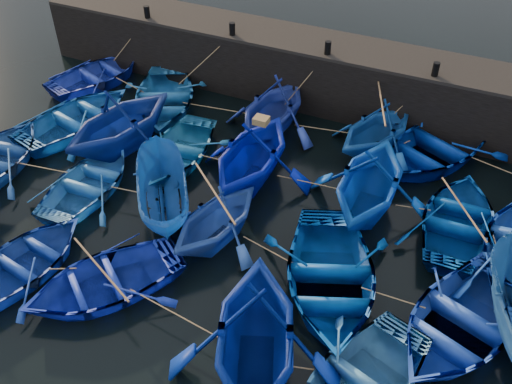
% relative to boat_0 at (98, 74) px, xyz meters
% --- Properties ---
extents(ground, '(120.00, 120.00, 0.00)m').
position_rel_boat_0_xyz_m(ground, '(9.69, -7.79, -0.47)').
color(ground, black).
rests_on(ground, ground).
extents(quay_wall, '(26.00, 2.50, 2.50)m').
position_rel_boat_0_xyz_m(quay_wall, '(9.69, 2.71, 0.78)').
color(quay_wall, black).
rests_on(quay_wall, ground).
extents(quay_top, '(26.00, 2.50, 0.12)m').
position_rel_boat_0_xyz_m(quay_top, '(9.69, 2.71, 2.09)').
color(quay_top, black).
rests_on(quay_top, quay_wall).
extents(bollard_0, '(0.24, 0.24, 0.50)m').
position_rel_boat_0_xyz_m(bollard_0, '(1.69, 1.81, 2.40)').
color(bollard_0, black).
rests_on(bollard_0, quay_top).
extents(bollard_1, '(0.24, 0.24, 0.50)m').
position_rel_boat_0_xyz_m(bollard_1, '(5.69, 1.81, 2.40)').
color(bollard_1, black).
rests_on(bollard_1, quay_top).
extents(bollard_2, '(0.24, 0.24, 0.50)m').
position_rel_boat_0_xyz_m(bollard_2, '(9.69, 1.81, 2.40)').
color(bollard_2, black).
rests_on(bollard_2, quay_top).
extents(bollard_3, '(0.24, 0.24, 0.50)m').
position_rel_boat_0_xyz_m(bollard_3, '(13.69, 1.81, 2.40)').
color(bollard_3, black).
rests_on(bollard_3, quay_top).
extents(boat_0, '(4.61, 5.37, 0.94)m').
position_rel_boat_0_xyz_m(boat_0, '(0.00, 0.00, 0.00)').
color(boat_0, '#1A2EA0').
rests_on(boat_0, ground).
extents(boat_1, '(5.55, 6.16, 1.05)m').
position_rel_boat_0_xyz_m(boat_1, '(3.73, -0.62, 0.06)').
color(boat_1, '#1C61A5').
rests_on(boat_1, ground).
extents(boat_2, '(4.06, 4.60, 2.26)m').
position_rel_boat_0_xyz_m(boat_2, '(8.39, -0.24, 0.66)').
color(boat_2, '#213699').
rests_on(boat_2, ground).
extents(boat_3, '(4.62, 4.92, 2.07)m').
position_rel_boat_0_xyz_m(boat_3, '(12.32, 0.12, 0.57)').
color(boat_3, '#124DA4').
rests_on(boat_3, ground).
extents(boat_4, '(5.87, 6.60, 1.13)m').
position_rel_boat_0_xyz_m(boat_4, '(14.38, 0.56, 0.10)').
color(boat_4, navy).
rests_on(boat_4, ground).
extents(boat_6, '(4.69, 5.72, 1.04)m').
position_rel_boat_0_xyz_m(boat_6, '(1.47, -3.25, 0.05)').
color(boat_6, '#124F92').
rests_on(boat_6, ground).
extents(boat_7, '(5.13, 5.63, 2.53)m').
position_rel_boat_0_xyz_m(boat_7, '(3.86, -3.61, 0.79)').
color(boat_7, navy).
rests_on(boat_7, ground).
extents(boat_8, '(3.53, 4.65, 0.91)m').
position_rel_boat_0_xyz_m(boat_8, '(6.03, -3.43, -0.02)').
color(boat_8, '#2074BD').
rests_on(boat_8, ground).
extents(boat_9, '(4.04, 4.68, 2.46)m').
position_rel_boat_0_xyz_m(boat_9, '(9.00, -3.35, 0.76)').
color(boat_9, '#0010A0').
rests_on(boat_9, ground).
extents(boat_10, '(4.16, 4.80, 2.48)m').
position_rel_boat_0_xyz_m(boat_10, '(12.99, -3.15, 0.77)').
color(boat_10, '#043CAC').
rests_on(boat_10, ground).
extents(boat_11, '(3.35, 4.63, 0.95)m').
position_rel_boat_0_xyz_m(boat_11, '(15.84, -2.95, 0.01)').
color(boat_11, navy).
rests_on(boat_11, ground).
extents(boat_14, '(3.19, 4.37, 0.89)m').
position_rel_boat_0_xyz_m(boat_14, '(4.30, -6.18, -0.03)').
color(boat_14, blue).
rests_on(boat_14, ground).
extents(boat_15, '(3.82, 4.44, 1.66)m').
position_rel_boat_0_xyz_m(boat_15, '(7.08, -6.05, 0.36)').
color(boat_15, '#154C92').
rests_on(boat_15, ground).
extents(boat_16, '(3.89, 4.27, 1.92)m').
position_rel_boat_0_xyz_m(boat_16, '(9.24, -6.45, 0.49)').
color(boat_16, '#2249A8').
rests_on(boat_16, ground).
extents(boat_17, '(5.50, 6.32, 1.10)m').
position_rel_boat_0_xyz_m(boat_17, '(12.99, -6.89, 0.08)').
color(boat_17, '#003B8D').
rests_on(boat_17, ground).
extents(boat_18, '(5.07, 5.97, 1.05)m').
position_rel_boat_0_xyz_m(boat_18, '(16.51, -6.85, 0.06)').
color(boat_18, blue).
rests_on(boat_18, ground).
extents(boat_21, '(3.60, 4.59, 0.87)m').
position_rel_boat_0_xyz_m(boat_21, '(4.87, -9.90, -0.04)').
color(boat_21, navy).
rests_on(boat_21, ground).
extents(boat_22, '(5.25, 5.53, 0.93)m').
position_rel_boat_0_xyz_m(boat_22, '(7.35, -9.55, -0.00)').
color(boat_22, '#1027A8').
rests_on(boat_22, ground).
extents(boat_23, '(5.77, 6.14, 2.58)m').
position_rel_boat_0_xyz_m(boat_23, '(12.14, -9.94, 0.82)').
color(boat_23, navy).
rests_on(boat_23, ground).
extents(wooden_crate, '(0.46, 0.40, 0.22)m').
position_rel_boat_0_xyz_m(wooden_crate, '(9.30, -3.35, 2.10)').
color(wooden_crate, olive).
rests_on(wooden_crate, boat_9).
extents(mooring_ropes, '(18.94, 11.82, 2.10)m').
position_rel_boat_0_xyz_m(mooring_ropes, '(9.67, -2.73, 0.41)').
color(mooring_ropes, tan).
rests_on(mooring_ropes, ground).
extents(loose_oars, '(10.75, 11.76, 1.20)m').
position_rel_boat_0_xyz_m(loose_oars, '(11.19, -4.71, 1.03)').
color(loose_oars, '#99724C').
rests_on(loose_oars, ground).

